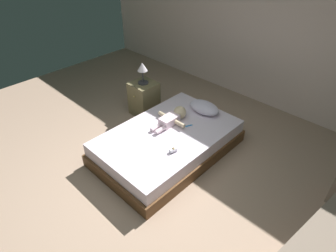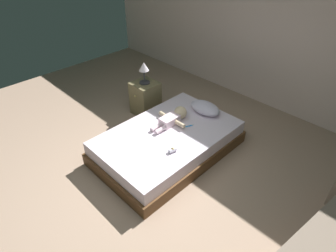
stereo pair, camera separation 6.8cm
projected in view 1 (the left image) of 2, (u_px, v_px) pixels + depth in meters
The scene contains 9 objects.
ground_plane at pixel (143, 188), 3.57m from camera, with size 8.00×8.00×0.00m, color tan.
wall_behind_bed at pixel (278, 29), 4.53m from camera, with size 8.00×0.12×2.67m, color beige.
bed at pixel (168, 142), 4.02m from camera, with size 1.28×2.02×0.37m.
pillow at pixel (204, 107), 4.28m from camera, with size 0.49×0.30×0.16m.
baby at pixel (173, 118), 4.07m from camera, with size 0.49×0.63×0.19m.
toothbrush at pixel (190, 125), 4.02m from camera, with size 0.06×0.12×0.02m.
nightstand at pixel (144, 98), 4.81m from camera, with size 0.40×0.43×0.58m.
lamp at pixel (142, 69), 4.49m from camera, with size 0.17×0.17×0.36m.
baby_bottle at pixel (173, 150), 3.55m from camera, with size 0.08×0.11×0.08m.
Camera 1 is at (1.92, -1.52, 2.73)m, focal length 30.23 mm.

